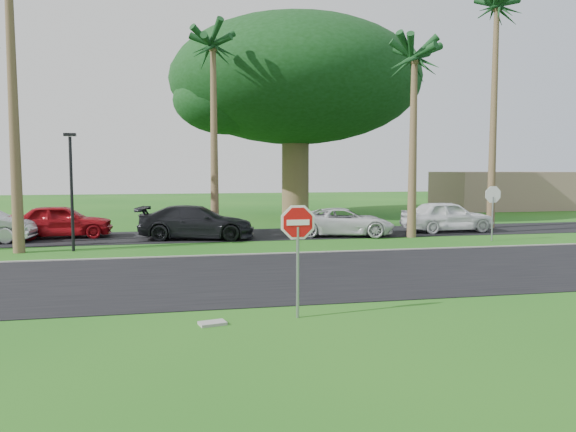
% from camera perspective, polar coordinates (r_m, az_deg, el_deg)
% --- Properties ---
extents(ground, '(120.00, 120.00, 0.00)m').
position_cam_1_polar(ground, '(15.28, -3.37, -7.49)').
color(ground, '#165214').
rests_on(ground, ground).
extents(road, '(120.00, 8.00, 0.02)m').
position_cam_1_polar(road, '(17.22, -4.35, -6.05)').
color(road, black).
rests_on(road, ground).
extents(parking_strip, '(120.00, 5.00, 0.02)m').
position_cam_1_polar(parking_strip, '(27.55, -7.18, -1.98)').
color(parking_strip, black).
rests_on(parking_strip, ground).
extents(curb, '(120.00, 0.12, 0.06)m').
position_cam_1_polar(curb, '(21.18, -5.77, -3.96)').
color(curb, gray).
rests_on(curb, ground).
extents(stop_sign_near, '(1.05, 0.07, 2.62)m').
position_cam_1_polar(stop_sign_near, '(12.16, 1.00, -2.18)').
color(stop_sign_near, gray).
rests_on(stop_sign_near, ground).
extents(stop_sign_far, '(1.05, 0.07, 2.62)m').
position_cam_1_polar(stop_sign_far, '(26.86, 20.09, 1.37)').
color(stop_sign_far, gray).
rests_on(stop_sign_far, ground).
extents(palm_center, '(5.00, 5.00, 10.50)m').
position_cam_1_polar(palm_center, '(29.45, -7.62, 16.36)').
color(palm_center, brown).
rests_on(palm_center, ground).
extents(palm_right_near, '(5.00, 5.00, 9.50)m').
position_cam_1_polar(palm_right_near, '(27.62, 12.73, 15.01)').
color(palm_right_near, brown).
rests_on(palm_right_near, ground).
extents(palm_right_far, '(5.00, 5.00, 13.00)m').
position_cam_1_polar(palm_right_far, '(33.70, 20.44, 18.84)').
color(palm_right_far, brown).
rests_on(palm_right_far, ground).
extents(canopy_tree, '(16.50, 16.50, 13.12)m').
position_cam_1_polar(canopy_tree, '(38.10, 0.76, 13.42)').
color(canopy_tree, brown).
rests_on(canopy_tree, ground).
extents(streetlight_right, '(0.45, 0.25, 4.64)m').
position_cam_1_polar(streetlight_right, '(23.59, -21.14, 3.03)').
color(streetlight_right, black).
rests_on(streetlight_right, ground).
extents(building_far, '(10.00, 6.00, 3.00)m').
position_cam_1_polar(building_far, '(48.48, 20.92, 2.44)').
color(building_far, gray).
rests_on(building_far, ground).
extents(car_red, '(4.69, 2.07, 1.57)m').
position_cam_1_polar(car_red, '(28.41, -22.03, -0.51)').
color(car_red, maroon).
rests_on(car_red, ground).
extents(car_dark, '(5.62, 3.12, 1.54)m').
position_cam_1_polar(car_dark, '(26.25, -9.28, -0.67)').
color(car_dark, black).
rests_on(car_dark, ground).
extents(car_minivan, '(5.20, 3.20, 1.34)m').
position_cam_1_polar(car_minivan, '(27.24, 5.71, -0.64)').
color(car_minivan, silver).
rests_on(car_minivan, ground).
extents(car_pickup, '(4.77, 2.10, 1.60)m').
position_cam_1_polar(car_pickup, '(30.00, 15.85, -0.05)').
color(car_pickup, white).
rests_on(car_pickup, ground).
extents(utility_slab, '(0.61, 0.47, 0.06)m').
position_cam_1_polar(utility_slab, '(12.06, -7.69, -10.74)').
color(utility_slab, gray).
rests_on(utility_slab, ground).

